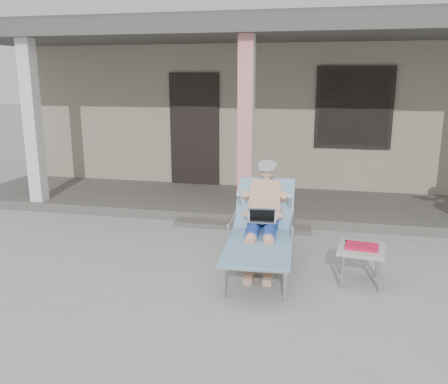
# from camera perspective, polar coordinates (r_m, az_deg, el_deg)

# --- Properties ---
(ground) EXTENTS (60.00, 60.00, 0.00)m
(ground) POSITION_cam_1_polar(r_m,az_deg,el_deg) (5.32, -1.52, -10.44)
(ground) COLOR #9E9E99
(ground) RESTS_ON ground
(house) EXTENTS (10.40, 5.40, 3.30)m
(house) POSITION_cam_1_polar(r_m,az_deg,el_deg) (11.28, 6.50, 11.02)
(house) COLOR gray
(house) RESTS_ON ground
(porch_deck) EXTENTS (10.00, 2.00, 0.15)m
(porch_deck) POSITION_cam_1_polar(r_m,az_deg,el_deg) (8.08, 3.58, -1.40)
(porch_deck) COLOR #605B56
(porch_deck) RESTS_ON ground
(porch_overhang) EXTENTS (10.00, 2.30, 2.85)m
(porch_overhang) POSITION_cam_1_polar(r_m,az_deg,el_deg) (7.77, 3.82, 18.20)
(porch_overhang) COLOR silver
(porch_overhang) RESTS_ON porch_deck
(porch_step) EXTENTS (2.00, 0.30, 0.07)m
(porch_step) POSITION_cam_1_polar(r_m,az_deg,el_deg) (7.00, 2.11, -4.10)
(porch_step) COLOR #605B56
(porch_step) RESTS_ON ground
(lounger) EXTENTS (0.81, 1.91, 1.22)m
(lounger) POSITION_cam_1_polar(r_m,az_deg,el_deg) (5.47, 4.67, -1.43)
(lounger) COLOR #B7B7BC
(lounger) RESTS_ON ground
(side_table) EXTENTS (0.54, 0.54, 0.43)m
(side_table) POSITION_cam_1_polar(r_m,az_deg,el_deg) (5.30, 16.20, -6.84)
(side_table) COLOR #ADADA8
(side_table) RESTS_ON ground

